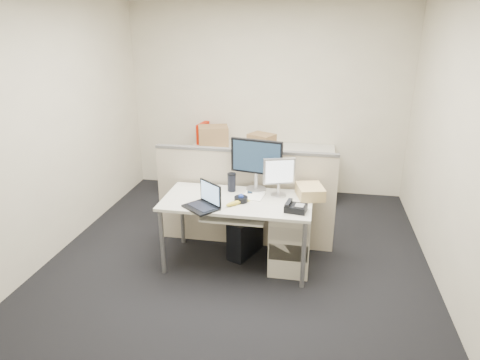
% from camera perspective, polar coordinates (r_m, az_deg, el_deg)
% --- Properties ---
extents(floor, '(4.00, 4.50, 0.01)m').
position_cam_1_polar(floor, '(4.65, -0.38, -10.98)').
color(floor, black).
rests_on(floor, ground).
extents(wall_back, '(4.00, 0.02, 2.70)m').
position_cam_1_polar(wall_back, '(6.29, 3.53, 10.55)').
color(wall_back, beige).
rests_on(wall_back, ground).
extents(wall_front, '(4.00, 0.02, 2.70)m').
position_cam_1_polar(wall_front, '(2.10, -12.32, -10.44)').
color(wall_front, beige).
rests_on(wall_front, ground).
extents(wall_left, '(0.02, 4.50, 2.70)m').
position_cam_1_polar(wall_left, '(4.89, -24.22, 6.01)').
color(wall_left, beige).
rests_on(wall_left, ground).
extents(wall_right, '(0.02, 4.50, 2.70)m').
position_cam_1_polar(wall_right, '(4.23, 27.29, 3.51)').
color(wall_right, beige).
rests_on(wall_right, ground).
extents(desk, '(1.50, 0.75, 0.73)m').
position_cam_1_polar(desk, '(4.34, -0.40, -3.40)').
color(desk, silver).
rests_on(desk, floor).
extents(keyboard_tray, '(0.62, 0.32, 0.02)m').
position_cam_1_polar(keyboard_tray, '(4.20, -0.86, -4.93)').
color(keyboard_tray, silver).
rests_on(keyboard_tray, desk).
extents(drawer_pedestal, '(0.40, 0.55, 0.65)m').
position_cam_1_polar(drawer_pedestal, '(4.47, 6.73, -7.63)').
color(drawer_pedestal, beige).
rests_on(drawer_pedestal, floor).
extents(cubicle_partition, '(2.00, 0.06, 1.10)m').
position_cam_1_polar(cubicle_partition, '(4.79, 0.61, -2.56)').
color(cubicle_partition, '#B3A68F').
rests_on(cubicle_partition, floor).
extents(back_counter, '(2.00, 0.60, 0.72)m').
position_cam_1_polar(back_counter, '(6.23, 2.97, 1.05)').
color(back_counter, beige).
rests_on(back_counter, floor).
extents(monitor_main, '(0.59, 0.32, 0.55)m').
position_cam_1_polar(monitor_main, '(4.47, 2.20, 1.99)').
color(monitor_main, black).
rests_on(monitor_main, desk).
extents(monitor_small, '(0.36, 0.25, 0.39)m').
position_cam_1_polar(monitor_small, '(4.36, 5.22, 0.33)').
color(monitor_small, '#B7B7BC').
rests_on(monitor_small, desk).
extents(laptop, '(0.40, 0.39, 0.24)m').
position_cam_1_polar(laptop, '(4.08, -5.29, -2.24)').
color(laptop, black).
rests_on(laptop, desk).
extents(trackball, '(0.14, 0.14, 0.05)m').
position_cam_1_polar(trackball, '(4.25, 0.14, -2.59)').
color(trackball, black).
rests_on(trackball, desk).
extents(desk_phone, '(0.22, 0.19, 0.06)m').
position_cam_1_polar(desk_phone, '(4.07, 7.45, -3.74)').
color(desk_phone, black).
rests_on(desk_phone, desk).
extents(paper_stack, '(0.23, 0.28, 0.01)m').
position_cam_1_polar(paper_stack, '(4.40, 1.82, -2.08)').
color(paper_stack, white).
rests_on(paper_stack, desk).
extents(sticky_pad, '(0.07, 0.07, 0.01)m').
position_cam_1_polar(sticky_pad, '(4.30, 0.88, -2.63)').
color(sticky_pad, '#FFF552').
rests_on(sticky_pad, desk).
extents(travel_mug, '(0.10, 0.10, 0.18)m').
position_cam_1_polar(travel_mug, '(4.50, -1.12, -0.37)').
color(travel_mug, black).
rests_on(travel_mug, desk).
extents(banana, '(0.17, 0.17, 0.04)m').
position_cam_1_polar(banana, '(4.17, -0.79, -3.13)').
color(banana, gold).
rests_on(banana, desk).
extents(cellphone, '(0.06, 0.10, 0.01)m').
position_cam_1_polar(cellphone, '(4.48, 1.34, -1.64)').
color(cellphone, black).
rests_on(cellphone, desk).
extents(manila_folders, '(0.32, 0.37, 0.12)m').
position_cam_1_polar(manila_folders, '(4.41, 9.33, -1.53)').
color(manila_folders, tan).
rests_on(manila_folders, desk).
extents(keyboard, '(0.46, 0.20, 0.02)m').
position_cam_1_polar(keyboard, '(4.23, -1.42, -4.36)').
color(keyboard, black).
rests_on(keyboard, keyboard_tray).
extents(pc_tower_desk, '(0.35, 0.50, 0.43)m').
position_cam_1_polar(pc_tower_desk, '(4.70, 0.71, -7.50)').
color(pc_tower_desk, black).
rests_on(pc_tower_desk, floor).
extents(pc_tower_spare_dark, '(0.33, 0.53, 0.46)m').
position_cam_1_polar(pc_tower_spare_dark, '(6.62, -7.36, 0.88)').
color(pc_tower_spare_dark, black).
rests_on(pc_tower_spare_dark, floor).
extents(pc_tower_spare_silver, '(0.30, 0.47, 0.41)m').
position_cam_1_polar(pc_tower_spare_silver, '(6.44, -8.76, 0.02)').
color(pc_tower_spare_silver, '#B7B7BC').
rests_on(pc_tower_spare_silver, floor).
extents(cardboard_box_left, '(0.49, 0.42, 0.31)m').
position_cam_1_polar(cardboard_box_left, '(6.13, -3.58, 5.75)').
color(cardboard_box_left, olive).
rests_on(cardboard_box_left, back_counter).
extents(cardboard_box_right, '(0.41, 0.38, 0.24)m').
position_cam_1_polar(cardboard_box_right, '(5.97, 2.90, 5.03)').
color(cardboard_box_right, olive).
rests_on(cardboard_box_right, back_counter).
extents(red_binder, '(0.12, 0.34, 0.31)m').
position_cam_1_polar(red_binder, '(6.35, -4.94, 6.21)').
color(red_binder, '#B61500').
rests_on(red_binder, back_counter).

